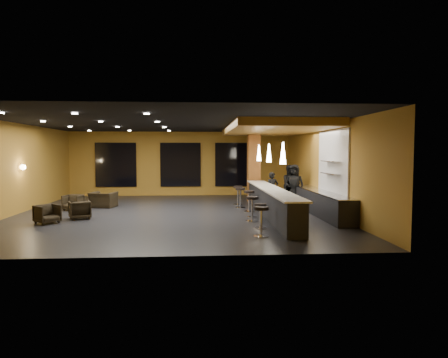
{
  "coord_description": "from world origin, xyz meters",
  "views": [
    {
      "loc": [
        0.95,
        -15.55,
        2.38
      ],
      "look_at": [
        2.0,
        0.5,
        1.3
      ],
      "focal_mm": 32.0,
      "sensor_mm": 36.0,
      "label": 1
    }
  ],
  "objects": [
    {
      "name": "window_right",
      "position": [
        3.0,
        6.44,
        1.7
      ],
      "size": [
        2.2,
        0.06,
        2.4
      ],
      "primitive_type": "cube",
      "color": "black",
      "rests_on": "wall_back"
    },
    {
      "name": "wall_shelf_upper",
      "position": [
        5.82,
        -1.2,
        2.05
      ],
      "size": [
        0.3,
        1.5,
        0.03
      ],
      "primitive_type": "cube",
      "color": "silver",
      "rests_on": "wall_right"
    },
    {
      "name": "bar_stool_0",
      "position": [
        2.72,
        -4.54,
        0.55
      ],
      "size": [
        0.43,
        0.43,
        0.86
      ],
      "rotation": [
        0.0,
        0.0,
        -0.36
      ],
      "color": "silver",
      "rests_on": "floor"
    },
    {
      "name": "wood_soffit",
      "position": [
        4.0,
        1.0,
        3.36
      ],
      "size": [
        3.6,
        8.0,
        0.28
      ],
      "primitive_type": "cube",
      "color": "#A87831",
      "rests_on": "ceiling"
    },
    {
      "name": "floor",
      "position": [
        0.0,
        0.0,
        -0.05
      ],
      "size": [
        12.0,
        13.0,
        0.1
      ],
      "primitive_type": "cube",
      "color": "black",
      "rests_on": "ground"
    },
    {
      "name": "wall_right",
      "position": [
        6.05,
        0.0,
        1.75
      ],
      "size": [
        0.1,
        13.0,
        3.5
      ],
      "primitive_type": "cube",
      "color": "#9E7023",
      "rests_on": "floor"
    },
    {
      "name": "prep_top",
      "position": [
        5.65,
        -0.5,
        0.89
      ],
      "size": [
        0.72,
        6.0,
        0.03
      ],
      "primitive_type": "cube",
      "color": "silver",
      "rests_on": "prep_counter"
    },
    {
      "name": "armchair_c",
      "position": [
        -4.18,
        1.13,
        0.32
      ],
      "size": [
        0.78,
        0.8,
        0.64
      ],
      "primitive_type": "imported",
      "rotation": [
        0.0,
        0.0,
        -0.16
      ],
      "color": "black",
      "rests_on": "floor"
    },
    {
      "name": "window_left",
      "position": [
        -3.5,
        6.44,
        1.7
      ],
      "size": [
        2.2,
        0.06,
        2.4
      ],
      "primitive_type": "cube",
      "color": "black",
      "rests_on": "wall_back"
    },
    {
      "name": "window_center",
      "position": [
        0.0,
        6.44,
        1.7
      ],
      "size": [
        2.2,
        0.06,
        2.4
      ],
      "primitive_type": "cube",
      "color": "black",
      "rests_on": "wall_back"
    },
    {
      "name": "pendant_1",
      "position": [
        3.65,
        -0.5,
        2.35
      ],
      "size": [
        0.2,
        0.2,
        0.7
      ],
      "primitive_type": "cone",
      "color": "white",
      "rests_on": "wood_soffit"
    },
    {
      "name": "tile_backsplash",
      "position": [
        5.96,
        -1.0,
        2.0
      ],
      "size": [
        0.06,
        3.2,
        2.4
      ],
      "primitive_type": "cube",
      "color": "white",
      "rests_on": "wall_right"
    },
    {
      "name": "ceiling",
      "position": [
        0.0,
        0.0,
        3.55
      ],
      "size": [
        12.0,
        13.0,
        0.1
      ],
      "primitive_type": "cube",
      "color": "black"
    },
    {
      "name": "bar_stool_5",
      "position": [
        2.75,
        1.29,
        0.55
      ],
      "size": [
        0.44,
        0.44,
        0.86
      ],
      "rotation": [
        0.0,
        0.0,
        -0.15
      ],
      "color": "silver",
      "rests_on": "floor"
    },
    {
      "name": "armchair_b",
      "position": [
        -3.28,
        -1.1,
        0.33
      ],
      "size": [
        0.93,
        0.94,
        0.65
      ],
      "primitive_type": "imported",
      "rotation": [
        0.0,
        0.0,
        3.56
      ],
      "color": "black",
      "rests_on": "floor"
    },
    {
      "name": "prep_counter",
      "position": [
        5.65,
        -0.5,
        0.43
      ],
      "size": [
        0.7,
        6.0,
        0.86
      ],
      "primitive_type": "cube",
      "color": "black",
      "rests_on": "floor"
    },
    {
      "name": "staff_b",
      "position": [
        5.15,
        2.25,
        0.9
      ],
      "size": [
        0.95,
        0.78,
        1.8
      ],
      "primitive_type": "imported",
      "rotation": [
        0.0,
        0.0,
        0.11
      ],
      "color": "black",
      "rests_on": "floor"
    },
    {
      "name": "bar_counter",
      "position": [
        3.65,
        -1.0,
        0.5
      ],
      "size": [
        0.6,
        8.0,
        1.0
      ],
      "primitive_type": "cube",
      "color": "black",
      "rests_on": "floor"
    },
    {
      "name": "wall_shelf_lower",
      "position": [
        5.82,
        -1.2,
        1.6
      ],
      "size": [
        0.3,
        1.5,
        0.03
      ],
      "primitive_type": "cube",
      "color": "silver",
      "rests_on": "wall_right"
    },
    {
      "name": "wall_sconce",
      "position": [
        -5.88,
        0.5,
        1.8
      ],
      "size": [
        0.22,
        0.22,
        0.22
      ],
      "primitive_type": "sphere",
      "color": "#FFE5B2",
      "rests_on": "wall_left"
    },
    {
      "name": "wall_front",
      "position": [
        0.0,
        -6.55,
        1.75
      ],
      "size": [
        12.0,
        0.1,
        3.5
      ],
      "primitive_type": "cube",
      "color": "#9E7023",
      "rests_on": "floor"
    },
    {
      "name": "bar_stool_4",
      "position": [
        2.99,
        0.16,
        0.54
      ],
      "size": [
        0.43,
        0.43,
        0.85
      ],
      "rotation": [
        0.0,
        0.0,
        -0.09
      ],
      "color": "silver",
      "rests_on": "floor"
    },
    {
      "name": "armchair_d",
      "position": [
        -3.14,
        1.89,
        0.33
      ],
      "size": [
        1.2,
        1.11,
        0.66
      ],
      "primitive_type": "imported",
      "rotation": [
        0.0,
        0.0,
        2.88
      ],
      "color": "black",
      "rests_on": "floor"
    },
    {
      "name": "column",
      "position": [
        3.65,
        3.6,
        1.75
      ],
      "size": [
        0.6,
        0.6,
        3.5
      ],
      "primitive_type": "cube",
      "color": "brown",
      "rests_on": "floor"
    },
    {
      "name": "wall_back",
      "position": [
        0.0,
        6.55,
        1.75
      ],
      "size": [
        12.0,
        0.1,
        3.5
      ],
      "primitive_type": "cube",
      "color": "#9E7023",
      "rests_on": "floor"
    },
    {
      "name": "bar_stool_6",
      "position": [
        2.75,
        2.33,
        0.55
      ],
      "size": [
        0.43,
        0.43,
        0.86
      ],
      "rotation": [
        0.0,
        0.0,
        -0.13
      ],
      "color": "silver",
      "rests_on": "floor"
    },
    {
      "name": "pendant_0",
      "position": [
        3.65,
        -3.0,
        2.35
      ],
      "size": [
        0.2,
        0.2,
        0.7
      ],
      "primitive_type": "cone",
      "color": "white",
      "rests_on": "wood_soffit"
    },
    {
      "name": "armchair_a",
      "position": [
        -4.09,
        -1.96,
        0.32
      ],
      "size": [
        0.97,
        0.97,
        0.63
      ],
      "primitive_type": "imported",
      "rotation": [
        0.0,
        0.0,
        0.82
      ],
      "color": "black",
      "rests_on": "floor"
    },
    {
      "name": "bar_stool_2",
      "position": [
        2.8,
        -2.07,
        0.55
      ],
      "size": [
        0.44,
        0.44,
        0.87
      ],
      "rotation": [
        0.0,
        0.0,
        -0.36
      ],
      "color": "silver",
      "rests_on": "floor"
    },
    {
      "name": "bar_stool_3",
      "position": [
        2.93,
        -1.14,
        0.46
      ],
      "size": [
        0.37,
        0.37,
        0.72
      ],
      "rotation": [
        0.0,
        0.0,
        0.31
      ],
      "color": "silver",
      "rests_on": "floor"
    },
    {
      "name": "staff_c",
      "position": [
        5.24,
        1.97,
        0.92
      ],
      "size": [
        1.06,
        0.89,
        1.84
      ],
      "primitive_type": "imported",
      "rotation": [
        0.0,
        0.0,
        -0.4
      ],
      "color": "black",
      "rests_on": "floor"
    },
    {
      "name": "bar_top",
      "position": [
        3.65,
        -1.0,
        1.02
      ],
      "size": [
        0.78,
        8.1,
        0.05
      ],
      "primitive_type": "cube",
      "color": "white",
      "rests_on": "bar_counter"
    },
    {
      "name": "pendant_2",
      "position": [
        3.65,
        2.0,
        2.35
      ],
      "size": [
        0.2,
        0.2,
        0.7
      ],
      "primitive_type": "cone",
      "color": "white",
      "rests_on": "wood_soffit"
    },
    {
      "name": "staff_a",
      "position": [
        4.22,
        1.74,
        0.75
      ],
      "size": [
        0.62,
        0.48,
        1.51
      ],
      "primitive_type": "imported",
      "rotation": [
        0.0,
        0.0,
        0.24
      ],
      "color": "black",
      "rests_on": "floor"
    },
    {
      "name": "wall_left",
      "position": [
        -6.05,
        0.0,
        1.75
      ],
      "size": [
        0.1,
        13.0,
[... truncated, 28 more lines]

